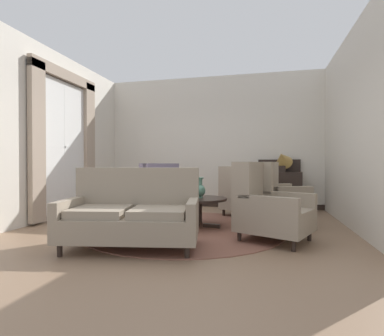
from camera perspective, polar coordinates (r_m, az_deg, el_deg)
ground at (r=4.66m, az=-2.55°, el=-12.19°), size 8.29×8.29×0.00m
wall_back at (r=7.45m, az=3.72°, el=5.01°), size 5.45×0.08×3.20m
wall_left at (r=6.56m, az=-23.17°, el=5.54°), size 0.08×4.15×3.20m
wall_right at (r=5.47m, az=28.30°, el=6.49°), size 0.08×4.15×3.20m
baseboard_back at (r=7.44m, az=3.64°, el=-6.85°), size 5.29×0.03×0.12m
area_rug at (r=4.94m, az=-1.58°, el=-11.37°), size 3.21×3.21×0.01m
window_with_curtains at (r=6.43m, az=-22.92°, el=5.11°), size 0.12×1.90×2.84m
coffee_table at (r=4.98m, az=1.34°, el=-6.62°), size 0.92×0.92×0.49m
porcelain_vase at (r=4.94m, az=1.57°, el=-4.12°), size 0.17×0.17×0.34m
settee at (r=3.87m, az=-11.31°, el=-8.79°), size 1.76×1.12×0.99m
armchair_near_sideboard at (r=4.27m, az=14.33°, el=-7.37°), size 1.13×1.09×1.07m
armchair_beside_settee at (r=5.36m, az=15.08°, el=-5.65°), size 1.13×1.07×1.08m
armchair_back_corner at (r=6.12m, az=-7.65°, el=-4.99°), size 1.20×1.16×1.06m
armchair_near_window at (r=6.16m, az=9.98°, el=-5.06°), size 1.09×1.14×1.00m
side_table at (r=5.51m, az=10.20°, el=-5.58°), size 0.46×0.46×0.73m
sideboard at (r=7.06m, az=16.27°, el=-3.70°), size 0.94×0.40×1.15m
gramophone at (r=6.95m, az=16.74°, el=1.48°), size 0.51×0.58×0.55m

